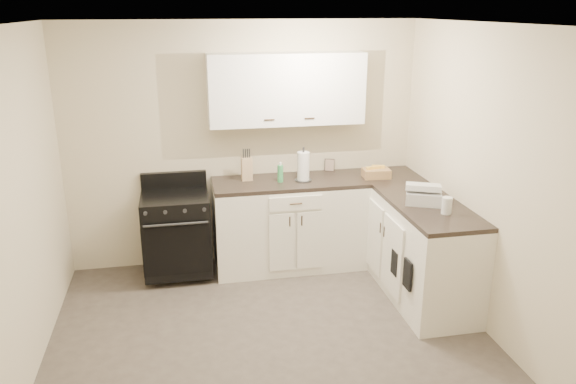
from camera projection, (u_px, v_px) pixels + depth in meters
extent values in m
plane|color=#473F38|center=(274.00, 349.00, 4.50)|extent=(3.60, 3.60, 0.00)
plane|color=white|center=(271.00, 25.00, 3.72)|extent=(3.60, 3.60, 0.00)
plane|color=beige|center=(243.00, 146.00, 5.79)|extent=(3.60, 0.00, 3.60)
plane|color=beige|center=(497.00, 188.00, 4.44)|extent=(0.00, 3.60, 3.60)
plane|color=beige|center=(10.00, 220.00, 3.78)|extent=(0.00, 3.60, 3.60)
plane|color=beige|center=(343.00, 337.00, 2.44)|extent=(3.60, 0.00, 3.60)
cube|color=white|center=(289.00, 225.00, 5.84)|extent=(1.55, 0.60, 0.90)
cube|color=white|center=(411.00, 242.00, 5.43)|extent=(0.60, 1.90, 0.90)
cube|color=black|center=(289.00, 182.00, 5.69)|extent=(1.55, 0.60, 0.04)
cube|color=black|center=(415.00, 196.00, 5.28)|extent=(0.60, 1.90, 0.04)
cube|color=white|center=(286.00, 89.00, 5.54)|extent=(1.55, 0.30, 0.70)
cube|color=black|center=(177.00, 234.00, 5.60)|extent=(0.66, 0.56, 0.80)
cube|color=#D5AD83|center=(247.00, 169.00, 5.66)|extent=(0.11, 0.10, 0.23)
cylinder|color=white|center=(303.00, 166.00, 5.63)|extent=(0.15, 0.15, 0.30)
cylinder|color=#3C9D55|center=(280.00, 174.00, 5.61)|extent=(0.08, 0.08, 0.17)
cube|color=black|center=(329.00, 165.00, 6.00)|extent=(0.11, 0.07, 0.13)
cube|color=#AD8151|center=(376.00, 173.00, 5.77)|extent=(0.28, 0.20, 0.09)
cube|color=silver|center=(424.00, 196.00, 5.03)|extent=(0.40, 0.39, 0.11)
cylinder|color=silver|center=(447.00, 205.00, 4.75)|extent=(0.10, 0.10, 0.15)
cube|color=black|center=(408.00, 274.00, 4.74)|extent=(0.02, 0.15, 0.26)
cube|color=black|center=(395.00, 263.00, 5.02)|extent=(0.02, 0.13, 0.22)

